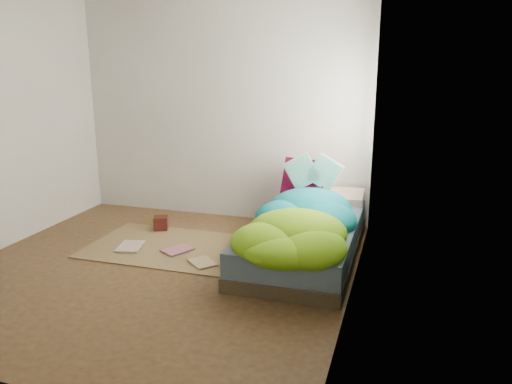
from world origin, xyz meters
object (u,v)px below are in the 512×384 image
(bed, at_px, (304,240))
(open_book, at_px, (313,163))
(pillow_magenta, at_px, (305,182))
(floor_book_a, at_px, (119,246))
(floor_book_b, at_px, (171,247))
(wooden_box, at_px, (161,223))

(bed, xyz_separation_m, open_book, (-0.02, 0.51, 0.66))
(pillow_magenta, bearing_deg, bed, -64.26)
(floor_book_a, distance_m, floor_book_b, 0.54)
(wooden_box, bearing_deg, open_book, 7.65)
(bed, xyz_separation_m, wooden_box, (-1.69, 0.29, -0.08))
(pillow_magenta, height_order, floor_book_b, pillow_magenta)
(bed, distance_m, wooden_box, 1.72)
(open_book, xyz_separation_m, floor_book_b, (-1.29, -0.74, -0.80))
(pillow_magenta, height_order, open_book, open_book)
(pillow_magenta, bearing_deg, floor_book_a, -135.09)
(bed, height_order, floor_book_b, bed)
(bed, height_order, pillow_magenta, pillow_magenta)
(pillow_magenta, distance_m, open_book, 0.30)
(bed, bearing_deg, open_book, 92.51)
(open_book, distance_m, floor_book_a, 2.16)
(open_book, xyz_separation_m, wooden_box, (-1.67, -0.22, -0.74))
(open_book, relative_size, wooden_box, 3.32)
(pillow_magenta, distance_m, floor_book_a, 2.05)
(open_book, relative_size, floor_book_b, 1.73)
(floor_book_a, bearing_deg, pillow_magenta, 18.00)
(pillow_magenta, height_order, wooden_box, pillow_magenta)
(floor_book_b, bearing_deg, floor_book_a, -137.04)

